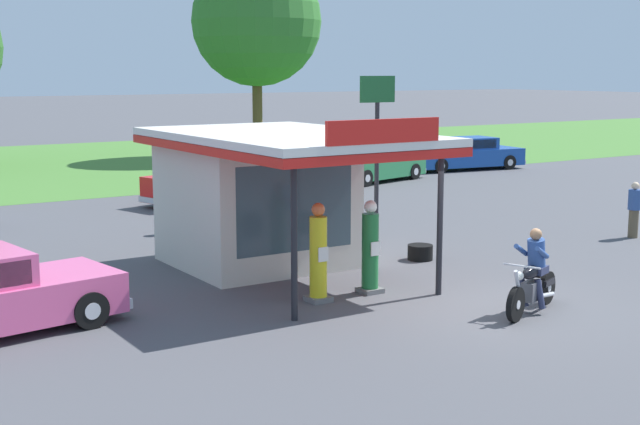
# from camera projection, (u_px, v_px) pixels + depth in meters

# --- Properties ---
(ground_plane) EXTENTS (300.00, 300.00, 0.00)m
(ground_plane) POSITION_uv_depth(u_px,v_px,m) (485.00, 306.00, 16.56)
(ground_plane) COLOR #4C4C51
(grass_verge_strip) EXTENTS (120.00, 24.00, 0.01)m
(grass_verge_strip) POSITION_uv_depth(u_px,v_px,m) (45.00, 165.00, 41.42)
(grass_verge_strip) COLOR #477A33
(grass_verge_strip) RESTS_ON ground
(service_station_kiosk) EXTENTS (4.28, 6.94, 3.58)m
(service_station_kiosk) POSITION_uv_depth(u_px,v_px,m) (263.00, 189.00, 19.72)
(service_station_kiosk) COLOR beige
(service_station_kiosk) RESTS_ON ground
(gas_pump_nearside) EXTENTS (0.44, 0.44, 1.94)m
(gas_pump_nearside) POSITION_uv_depth(u_px,v_px,m) (318.00, 257.00, 16.79)
(gas_pump_nearside) COLOR slate
(gas_pump_nearside) RESTS_ON ground
(gas_pump_offside) EXTENTS (0.44, 0.44, 1.89)m
(gas_pump_offside) POSITION_uv_depth(u_px,v_px,m) (370.00, 251.00, 17.46)
(gas_pump_offside) COLOR slate
(gas_pump_offside) RESTS_ON ground
(motorcycle_with_rider) EXTENTS (2.04, 0.97, 1.58)m
(motorcycle_with_rider) POSITION_uv_depth(u_px,v_px,m) (533.00, 278.00, 16.08)
(motorcycle_with_rider) COLOR black
(motorcycle_with_rider) RESTS_ON ground
(parked_car_back_row_left) EXTENTS (5.11, 2.98, 1.49)m
(parked_car_back_row_left) POSITION_uv_depth(u_px,v_px,m) (373.00, 164.00, 35.37)
(parked_car_back_row_left) COLOR #2D844C
(parked_car_back_row_left) RESTS_ON ground
(parked_car_back_row_far_left) EXTENTS (5.69, 3.09, 1.60)m
(parked_car_back_row_far_left) POSITION_uv_depth(u_px,v_px,m) (217.00, 180.00, 29.81)
(parked_car_back_row_far_left) COLOR red
(parked_car_back_row_far_left) RESTS_ON ground
(parked_car_back_row_right) EXTENTS (5.76, 2.64, 1.46)m
(parked_car_back_row_right) POSITION_uv_depth(u_px,v_px,m) (465.00, 155.00, 39.64)
(parked_car_back_row_right) COLOR #19479E
(parked_car_back_row_right) RESTS_ON ground
(bystander_leaning_by_kiosk) EXTENTS (0.34, 0.34, 1.52)m
(bystander_leaning_by_kiosk) POSITION_uv_depth(u_px,v_px,m) (305.00, 193.00, 26.38)
(bystander_leaning_by_kiosk) COLOR black
(bystander_leaning_by_kiosk) RESTS_ON ground
(bystander_standing_back_lot) EXTENTS (0.34, 0.34, 1.51)m
(bystander_standing_back_lot) POSITION_uv_depth(u_px,v_px,m) (634.00, 209.00, 23.31)
(bystander_standing_back_lot) COLOR brown
(bystander_standing_back_lot) RESTS_ON ground
(bystander_chatting_near_pumps) EXTENTS (0.35, 0.35, 1.59)m
(bystander_chatting_near_pumps) POSITION_uv_depth(u_px,v_px,m) (192.00, 202.00, 24.12)
(bystander_chatting_near_pumps) COLOR #2D3351
(bystander_chatting_near_pumps) RESTS_ON ground
(tree_oak_far_right) EXTENTS (6.66, 6.66, 10.31)m
(tree_oak_far_right) POSITION_uv_depth(u_px,v_px,m) (259.00, 23.00, 44.29)
(tree_oak_far_right) COLOR brown
(tree_oak_far_right) RESTS_ON ground
(roadside_pole_sign) EXTENTS (1.10, 0.12, 4.31)m
(roadside_pole_sign) POSITION_uv_depth(u_px,v_px,m) (377.00, 126.00, 23.18)
(roadside_pole_sign) COLOR black
(roadside_pole_sign) RESTS_ON ground
(spare_tire_stack) EXTENTS (0.60, 0.60, 0.36)m
(spare_tire_stack) POSITION_uv_depth(u_px,v_px,m) (420.00, 252.00, 20.64)
(spare_tire_stack) COLOR black
(spare_tire_stack) RESTS_ON ground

